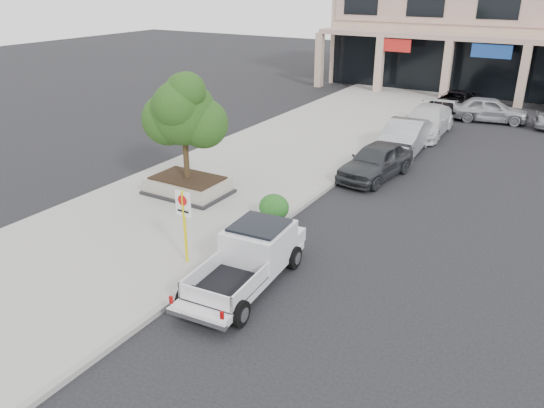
# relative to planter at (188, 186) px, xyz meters

# --- Properties ---
(ground) EXTENTS (120.00, 120.00, 0.00)m
(ground) POSITION_rel_planter_xyz_m (6.02, -3.18, -0.48)
(ground) COLOR black
(ground) RESTS_ON ground
(sidewalk) EXTENTS (8.00, 52.00, 0.15)m
(sidewalk) POSITION_rel_planter_xyz_m (0.52, 2.82, -0.40)
(sidewalk) COLOR gray
(sidewalk) RESTS_ON ground
(curb) EXTENTS (0.20, 52.00, 0.15)m
(curb) POSITION_rel_planter_xyz_m (4.47, 2.82, -0.40)
(curb) COLOR gray
(curb) RESTS_ON ground
(planter) EXTENTS (3.20, 2.20, 0.68)m
(planter) POSITION_rel_planter_xyz_m (0.00, 0.00, 0.00)
(planter) COLOR black
(planter) RESTS_ON sidewalk
(planter_tree) EXTENTS (2.90, 2.55, 4.00)m
(planter_tree) POSITION_rel_planter_xyz_m (0.13, 0.15, 2.94)
(planter_tree) COLOR black
(planter_tree) RESTS_ON planter
(no_parking_sign) EXTENTS (0.55, 0.09, 2.30)m
(no_parking_sign) POSITION_rel_planter_xyz_m (3.52, -4.39, 1.16)
(no_parking_sign) COLOR yellow
(no_parking_sign) RESTS_ON sidewalk
(hedge) EXTENTS (1.10, 0.99, 0.93)m
(hedge) POSITION_rel_planter_xyz_m (4.22, -0.38, 0.14)
(hedge) COLOR #144617
(hedge) RESTS_ON sidewalk
(pickup_truck) EXTENTS (2.22, 5.14, 1.58)m
(pickup_truck) POSITION_rel_planter_xyz_m (5.67, -4.46, 0.31)
(pickup_truck) COLOR silver
(pickup_truck) RESTS_ON ground
(curb_car_a) EXTENTS (2.39, 4.69, 1.53)m
(curb_car_a) POSITION_rel_planter_xyz_m (5.62, 5.97, 0.29)
(curb_car_a) COLOR #2C2E31
(curb_car_a) RESTS_ON ground
(curb_car_b) EXTENTS (1.97, 5.03, 1.63)m
(curb_car_b) POSITION_rel_planter_xyz_m (5.56, 9.96, 0.34)
(curb_car_b) COLOR #9B9DA2
(curb_car_b) RESTS_ON ground
(curb_car_c) EXTENTS (2.35, 5.46, 1.57)m
(curb_car_c) POSITION_rel_planter_xyz_m (5.54, 14.05, 0.31)
(curb_car_c) COLOR silver
(curb_car_c) RESTS_ON ground
(curb_car_d) EXTENTS (2.84, 5.24, 1.40)m
(curb_car_d) POSITION_rel_planter_xyz_m (5.67, 20.18, 0.22)
(curb_car_d) COLOR black
(curb_car_d) RESTS_ON ground
(lot_car_a) EXTENTS (4.67, 2.52, 1.51)m
(lot_car_a) POSITION_rel_planter_xyz_m (8.02, 18.94, 0.28)
(lot_car_a) COLOR #A2A3AA
(lot_car_a) RESTS_ON ground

